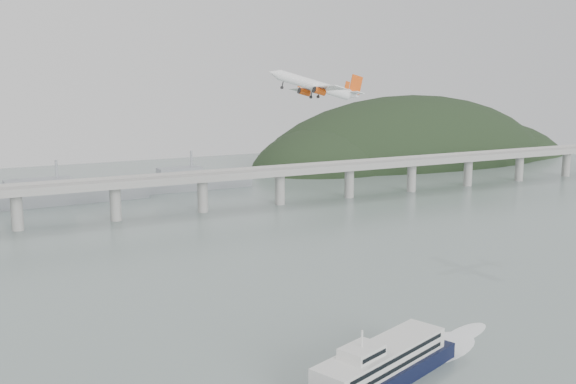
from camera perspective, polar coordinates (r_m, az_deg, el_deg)
ground at (r=211.46m, az=7.06°, el=-11.99°), size 900.00×900.00×0.00m
bridge at (r=382.50m, az=-10.24°, el=0.62°), size 800.00×22.00×23.90m
headland at (r=640.58m, az=11.26°, el=0.97°), size 365.00×155.00×156.00m
ferry at (r=180.93m, az=7.89°, el=-14.36°), size 85.19×38.30×16.72m
airliner at (r=269.94m, az=2.43°, el=8.93°), size 43.25×38.94×14.22m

